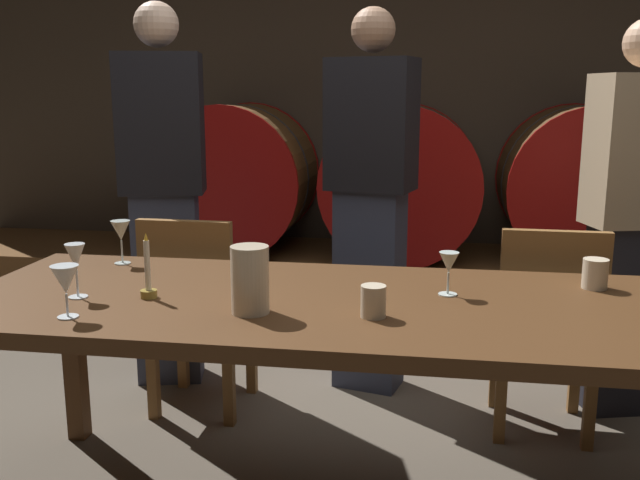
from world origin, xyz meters
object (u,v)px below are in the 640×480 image
at_px(wine_glass_center_left, 65,281).
at_px(wine_glass_center_right, 449,264).
at_px(wine_barrel_left, 237,178).
at_px(wine_glass_far_left, 121,232).
at_px(cup_left, 373,301).
at_px(candle_center, 148,280).
at_px(chair_right, 547,321).
at_px(guest_center, 371,201).
at_px(guest_left, 164,194).
at_px(pitcher, 250,280).
at_px(dining_table, 351,320).
at_px(wine_barrel_right, 581,185).
at_px(cup_right, 595,274).
at_px(guest_right, 632,219).
at_px(chair_left, 196,306).
at_px(wine_barrel_center, 402,181).
at_px(wine_glass_left, 75,259).

bearing_deg(wine_glass_center_left, wine_glass_center_right, 20.59).
relative_size(wine_barrel_left, wine_glass_far_left, 5.83).
relative_size(wine_barrel_left, cup_left, 10.26).
relative_size(candle_center, wine_glass_far_left, 1.27).
bearing_deg(candle_center, wine_barrel_left, 99.14).
distance_m(chair_right, guest_center, 0.94).
distance_m(guest_left, wine_glass_center_left, 1.36).
distance_m(pitcher, wine_glass_far_left, 0.80).
distance_m(guest_center, wine_glass_center_right, 1.06).
distance_m(dining_table, wine_glass_far_left, 0.98).
bearing_deg(wine_glass_far_left, cup_left, -26.41).
distance_m(wine_barrel_right, cup_right, 2.11).
distance_m(wine_barrel_left, guest_center, 1.57).
height_order(wine_barrel_right, chair_right, wine_barrel_right).
height_order(guest_right, pitcher, guest_right).
bearing_deg(wine_barrel_left, chair_right, -43.30).
xyz_separation_m(cup_left, cup_right, (0.69, 0.42, 0.00)).
relative_size(wine_glass_far_left, wine_glass_center_right, 1.18).
relative_size(chair_left, cup_right, 8.94).
height_order(wine_barrel_center, wine_barrel_right, same).
height_order(chair_right, pitcher, pitcher).
xyz_separation_m(chair_right, pitcher, (-0.98, -0.88, 0.37)).
bearing_deg(wine_barrel_center, wine_barrel_left, 180.00).
relative_size(wine_barrel_right, guest_left, 0.54).
bearing_deg(wine_glass_far_left, wine_barrel_left, 93.28).
height_order(wine_barrel_right, cup_right, wine_barrel_right).
xyz_separation_m(candle_center, pitcher, (0.35, -0.10, 0.04)).
bearing_deg(guest_right, wine_glass_left, 15.44).
bearing_deg(wine_glass_center_right, cup_left, -129.56).
height_order(dining_table, wine_glass_center_right, wine_glass_center_right).
bearing_deg(wine_barrel_center, guest_center, -94.13).
height_order(wine_glass_far_left, wine_glass_center_left, wine_glass_far_left).
bearing_deg(guest_left, guest_right, 166.42).
relative_size(wine_glass_left, wine_glass_center_left, 1.12).
relative_size(guest_center, wine_glass_far_left, 10.69).
xyz_separation_m(wine_barrel_right, wine_glass_far_left, (-2.03, -2.00, 0.04)).
xyz_separation_m(wine_barrel_center, wine_glass_center_left, (-0.83, -2.64, 0.03)).
bearing_deg(guest_center, guest_left, 17.97).
relative_size(wine_barrel_right, wine_glass_center_right, 6.87).
xyz_separation_m(chair_right, cup_left, (-0.63, -0.87, 0.31)).
bearing_deg(cup_left, guest_left, 132.31).
bearing_deg(chair_right, cup_left, 55.27).
distance_m(chair_left, wine_glass_center_right, 1.25).
xyz_separation_m(wine_glass_far_left, wine_glass_center_left, (0.12, -0.63, -0.01)).
bearing_deg(dining_table, pitcher, -147.92).
bearing_deg(dining_table, wine_glass_far_left, 159.83).
height_order(wine_barrel_right, cup_left, wine_barrel_right).
bearing_deg(wine_glass_center_left, cup_right, 19.81).
xyz_separation_m(guest_left, wine_glass_center_left, (0.23, -1.34, -0.05)).
distance_m(guest_left, pitcher, 1.42).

